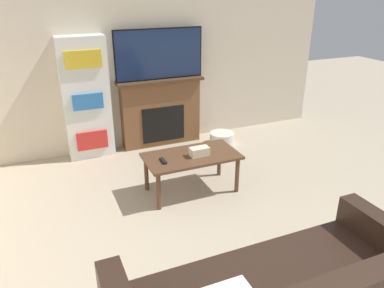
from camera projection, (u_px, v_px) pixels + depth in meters
The scene contains 8 objects.
wall_back at pixel (139, 55), 5.36m from camera, with size 6.05×0.06×2.70m.
fireplace at pixel (161, 112), 5.66m from camera, with size 1.29×0.28×1.01m.
tv at pixel (159, 54), 5.30m from camera, with size 1.30×0.03×0.72m.
coffee_table at pixel (191, 160), 4.35m from camera, with size 1.09×0.58×0.47m.
tissue_box at pixel (199, 151), 4.30m from camera, with size 0.22×0.12×0.10m.
remote_control at pixel (163, 161), 4.16m from camera, with size 0.04×0.15×0.02m.
bookshelf at pixel (86, 99), 5.12m from camera, with size 0.63×0.29×1.68m.
storage_basket at pixel (222, 138), 5.79m from camera, with size 0.37×0.37×0.18m.
Camera 1 is at (-1.43, -0.76, 2.29)m, focal length 35.00 mm.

